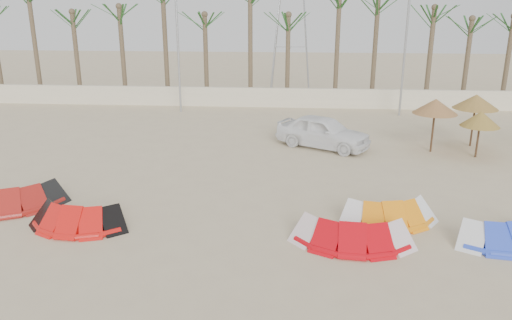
# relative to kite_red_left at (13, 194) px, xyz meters

# --- Properties ---
(ground) EXTENTS (120.00, 120.00, 0.00)m
(ground) POSITION_rel_kite_red_left_xyz_m (8.42, -4.11, -0.42)
(ground) COLOR tan
(ground) RESTS_ON ground
(boundary_wall) EXTENTS (60.00, 0.30, 1.30)m
(boundary_wall) POSITION_rel_kite_red_left_xyz_m (8.42, 17.89, 0.23)
(boundary_wall) COLOR beige
(boundary_wall) RESTS_ON ground
(palm_line) EXTENTS (52.00, 4.00, 7.70)m
(palm_line) POSITION_rel_kite_red_left_xyz_m (9.09, 19.39, 6.02)
(palm_line) COLOR brown
(palm_line) RESTS_ON ground
(lamp_b) EXTENTS (1.25, 0.14, 11.00)m
(lamp_b) POSITION_rel_kite_red_left_xyz_m (2.46, 15.89, 5.35)
(lamp_b) COLOR #A5A8AD
(lamp_b) RESTS_ON ground
(lamp_c) EXTENTS (1.25, 0.14, 11.00)m
(lamp_c) POSITION_rel_kite_red_left_xyz_m (16.46, 15.89, 5.35)
(lamp_c) COLOR #A5A8AD
(lamp_c) RESTS_ON ground
(pylon) EXTENTS (3.00, 3.00, 14.00)m
(pylon) POSITION_rel_kite_red_left_xyz_m (9.42, 23.89, -0.42)
(pylon) COLOR #A5A8AD
(pylon) RESTS_ON ground
(kite_red_left) EXTENTS (4.13, 2.89, 0.90)m
(kite_red_left) POSITION_rel_kite_red_left_xyz_m (0.00, 0.00, 0.00)
(kite_red_left) COLOR #A01B15
(kite_red_left) RESTS_ON ground
(kite_red_mid) EXTENTS (3.24, 1.75, 0.90)m
(kite_red_mid) POSITION_rel_kite_red_left_xyz_m (3.02, -1.37, -0.00)
(kite_red_mid) COLOR red
(kite_red_mid) RESTS_ON ground
(kite_red_right) EXTENTS (3.59, 1.79, 0.90)m
(kite_red_right) POSITION_rel_kite_red_left_xyz_m (11.57, -1.82, -0.00)
(kite_red_right) COLOR red
(kite_red_right) RESTS_ON ground
(kite_orange) EXTENTS (3.34, 2.01, 0.90)m
(kite_orange) POSITION_rel_kite_red_left_xyz_m (12.93, -0.23, -0.00)
(kite_orange) COLOR orange
(kite_orange) RESTS_ON ground
(kite_blue) EXTENTS (3.49, 2.17, 0.90)m
(kite_blue) POSITION_rel_kite_red_left_xyz_m (16.26, -1.45, -0.00)
(kite_blue) COLOR blue
(kite_blue) RESTS_ON ground
(parasol_left) EXTENTS (2.08, 2.08, 2.56)m
(parasol_left) POSITION_rel_kite_red_left_xyz_m (16.37, 7.92, 1.78)
(parasol_left) COLOR #4C331E
(parasol_left) RESTS_ON ground
(parasol_mid) EXTENTS (1.76, 1.76, 2.16)m
(parasol_mid) POSITION_rel_kite_red_left_xyz_m (18.22, 7.16, 1.38)
(parasol_mid) COLOR #4C331E
(parasol_mid) RESTS_ON ground
(parasol_right) EXTENTS (2.16, 2.16, 2.59)m
(parasol_right) POSITION_rel_kite_red_left_xyz_m (18.60, 9.09, 1.81)
(parasol_right) COLOR #4C331E
(parasol_right) RESTS_ON ground
(car) EXTENTS (4.96, 3.88, 1.58)m
(car) POSITION_rel_kite_red_left_xyz_m (11.23, 8.25, 0.37)
(car) COLOR white
(car) RESTS_ON ground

